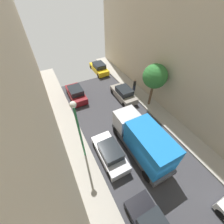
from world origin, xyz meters
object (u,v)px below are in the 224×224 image
at_px(parked_car_left_2, 110,153).
at_px(delivery_truck, 143,140).
at_px(parked_car_left_3, 76,93).
at_px(lamp_post, 78,125).
at_px(parked_car_right_2, 124,94).
at_px(street_tree_1, 155,77).
at_px(pedestrian, 135,85).
at_px(parked_car_right_3, 99,68).

relative_size(parked_car_left_2, delivery_truck, 0.64).
relative_size(parked_car_left_3, lamp_post, 0.69).
distance_m(parked_car_right_2, street_tree_1, 4.64).
height_order(parked_car_right_2, pedestrian, pedestrian).
relative_size(parked_car_right_3, pedestrian, 2.44).
bearing_deg(street_tree_1, delivery_truck, -134.06).
bearing_deg(lamp_post, street_tree_1, 17.79).
bearing_deg(delivery_truck, parked_car_right_2, 70.38).
height_order(parked_car_left_2, parked_car_right_2, same).
height_order(parked_car_left_3, street_tree_1, street_tree_1).
bearing_deg(parked_car_left_3, street_tree_1, -35.80).
relative_size(parked_car_left_3, pedestrian, 2.44).
distance_m(parked_car_right_3, pedestrian, 7.48).
bearing_deg(pedestrian, street_tree_1, -88.48).
xyz_separation_m(parked_car_right_2, street_tree_1, (2.14, -2.57, 3.22)).
bearing_deg(delivery_truck, parked_car_left_2, 163.99).
xyz_separation_m(parked_car_left_2, lamp_post, (-1.90, 1.20, 3.41)).
height_order(delivery_truck, pedestrian, delivery_truck).
relative_size(pedestrian, lamp_post, 0.28).
xyz_separation_m(pedestrian, lamp_post, (-9.35, -6.24, 3.05)).
relative_size(parked_car_left_2, parked_car_left_3, 1.00).
height_order(parked_car_left_3, lamp_post, lamp_post).
relative_size(delivery_truck, street_tree_1, 1.29).
bearing_deg(delivery_truck, street_tree_1, 45.94).
distance_m(parked_car_right_3, lamp_post, 15.66).
xyz_separation_m(parked_car_left_3, parked_car_right_3, (5.40, 4.96, 0.00)).
xyz_separation_m(parked_car_left_2, street_tree_1, (7.54, 4.23, 3.22)).
relative_size(parked_car_right_2, lamp_post, 0.69).
distance_m(parked_car_left_3, pedestrian, 7.79).
bearing_deg(parked_car_left_2, street_tree_1, 29.28).
height_order(parked_car_right_3, pedestrian, pedestrian).
height_order(pedestrian, lamp_post, lamp_post).
height_order(parked_car_left_2, parked_car_right_3, same).
bearing_deg(pedestrian, parked_car_left_2, -135.07).
bearing_deg(parked_car_left_2, lamp_post, 147.75).
height_order(parked_car_right_3, lamp_post, lamp_post).
height_order(parked_car_left_2, street_tree_1, street_tree_1).
distance_m(pedestrian, street_tree_1, 4.30).
height_order(parked_car_right_3, street_tree_1, street_tree_1).
xyz_separation_m(parked_car_right_2, pedestrian, (2.05, 0.64, 0.35)).
bearing_deg(parked_car_right_3, street_tree_1, -78.37).
height_order(parked_car_right_2, parked_car_right_3, same).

